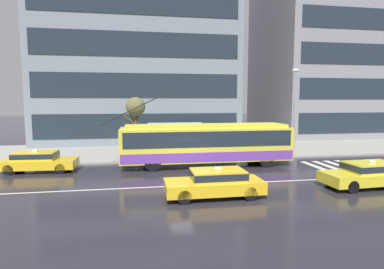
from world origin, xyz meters
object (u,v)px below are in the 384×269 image
at_px(pedestrian_at_shelter, 221,134).
at_px(street_lamp, 295,105).
at_px(pedestrian_waiting_by_pole, 233,134).
at_px(taxi_queued_behind_bus, 38,160).
at_px(bus_shelter, 175,132).
at_px(taxi_oncoming_far, 369,173).
at_px(taxi_oncoming_near, 215,182).
at_px(pedestrian_approaching_curb, 251,136).
at_px(street_tree_bare, 136,109).
at_px(pedestrian_walking_past, 143,136).
at_px(trolleybus, 206,143).

xyz_separation_m(pedestrian_at_shelter, street_lamp, (5.55, -1.03, 2.29)).
bearing_deg(pedestrian_waiting_by_pole, taxi_queued_behind_bus, -163.33).
distance_m(bus_shelter, pedestrian_waiting_by_pole, 4.90).
relative_size(taxi_queued_behind_bus, bus_shelter, 1.10).
height_order(taxi_queued_behind_bus, taxi_oncoming_far, same).
relative_size(taxi_oncoming_near, taxi_oncoming_far, 0.95).
relative_size(taxi_oncoming_near, pedestrian_approaching_curb, 2.31).
distance_m(bus_shelter, street_tree_bare, 3.82).
xyz_separation_m(pedestrian_walking_past, street_lamp, (11.59, -1.08, 2.33)).
height_order(taxi_oncoming_near, bus_shelter, bus_shelter).
distance_m(taxi_oncoming_far, bus_shelter, 13.39).
xyz_separation_m(pedestrian_at_shelter, pedestrian_waiting_by_pole, (1.27, 1.06, -0.11)).
xyz_separation_m(taxi_queued_behind_bus, bus_shelter, (9.01, 3.42, 1.32)).
xyz_separation_m(taxi_oncoming_near, pedestrian_waiting_by_pole, (4.21, 11.06, 0.98)).
relative_size(pedestrian_waiting_by_pole, street_lamp, 0.29).
relative_size(taxi_queued_behind_bus, pedestrian_walking_past, 2.31).
height_order(pedestrian_approaching_curb, pedestrian_walking_past, pedestrian_walking_past).
xyz_separation_m(bus_shelter, street_lamp, (9.11, -1.35, 2.06)).
distance_m(trolleybus, pedestrian_waiting_by_pole, 5.18).
height_order(taxi_oncoming_near, pedestrian_approaching_curb, pedestrian_approaching_curb).
xyz_separation_m(trolleybus, pedestrian_walking_past, (-4.20, 3.13, 0.20)).
bearing_deg(street_lamp, trolleybus, -164.49).
bearing_deg(street_tree_bare, taxi_oncoming_near, -73.24).
height_order(taxi_oncoming_near, pedestrian_waiting_by_pole, pedestrian_waiting_by_pole).
bearing_deg(bus_shelter, pedestrian_waiting_by_pole, 8.58).
bearing_deg(street_tree_bare, pedestrian_waiting_by_pole, -6.71).
relative_size(taxi_oncoming_near, street_lamp, 0.67).
distance_m(taxi_oncoming_near, pedestrian_approaching_curb, 10.60).
bearing_deg(pedestrian_approaching_curb, pedestrian_walking_past, 174.30).
bearing_deg(pedestrian_approaching_curb, street_lamp, -4.39).
xyz_separation_m(taxi_queued_behind_bus, pedestrian_walking_past, (6.54, 3.14, 1.06)).
bearing_deg(trolleybus, taxi_oncoming_far, -42.89).
bearing_deg(trolleybus, bus_shelter, 116.81).
xyz_separation_m(taxi_oncoming_far, pedestrian_walking_past, (-11.29, 9.72, 1.05)).
height_order(trolleybus, bus_shelter, trolleybus).
xyz_separation_m(taxi_oncoming_near, street_tree_bare, (-3.61, 11.98, 3.06)).
bearing_deg(taxi_queued_behind_bus, bus_shelter, 20.77).
height_order(taxi_oncoming_far, pedestrian_waiting_by_pole, pedestrian_waiting_by_pole).
distance_m(pedestrian_waiting_by_pole, street_tree_bare, 8.14).
bearing_deg(trolleybus, street_tree_bare, 132.93).
height_order(pedestrian_at_shelter, pedestrian_walking_past, pedestrian_at_shelter).
bearing_deg(pedestrian_walking_past, taxi_oncoming_far, -40.73).
bearing_deg(street_tree_bare, pedestrian_at_shelter, -16.79).
height_order(taxi_queued_behind_bus, pedestrian_approaching_curb, pedestrian_approaching_curb).
distance_m(taxi_queued_behind_bus, pedestrian_walking_past, 7.33).
bearing_deg(taxi_oncoming_far, street_lamp, 88.03).
relative_size(taxi_queued_behind_bus, pedestrian_at_shelter, 2.26).
distance_m(taxi_oncoming_far, pedestrian_walking_past, 14.94).
bearing_deg(street_tree_bare, pedestrian_walking_past, -75.26).
xyz_separation_m(taxi_oncoming_far, bus_shelter, (-8.82, 10.00, 1.32)).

